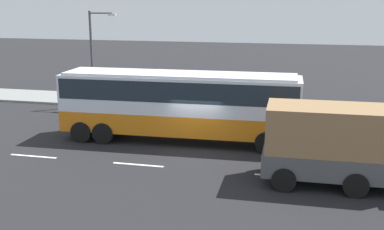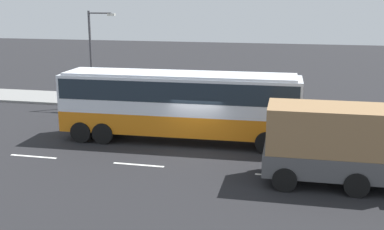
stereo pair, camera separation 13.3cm
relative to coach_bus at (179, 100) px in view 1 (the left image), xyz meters
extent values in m
plane|color=black|center=(1.19, -0.98, -2.25)|extent=(120.00, 120.00, 0.00)
cube|color=gray|center=(1.19, 8.59, -2.17)|extent=(80.00, 4.00, 0.15)
cube|color=white|center=(-6.18, -3.97, -2.24)|extent=(2.40, 0.16, 0.01)
cube|color=white|center=(-0.90, -3.97, -2.24)|extent=(2.40, 0.16, 0.01)
cube|color=white|center=(5.56, -3.97, -2.24)|extent=(2.40, 0.16, 0.01)
cube|color=orange|center=(0.00, 0.00, -1.16)|extent=(12.44, 2.84, 1.07)
cube|color=silver|center=(0.00, 0.00, 0.32)|extent=(12.44, 2.84, 1.89)
cube|color=#1E2833|center=(0.00, 0.00, 0.59)|extent=(12.19, 2.86, 1.04)
cube|color=#1E2833|center=(6.14, 0.17, 0.41)|extent=(0.18, 2.30, 1.51)
cube|color=silver|center=(0.00, 0.00, 1.32)|extent=(11.94, 2.67, 0.12)
cylinder|color=black|center=(4.56, 1.32, -1.70)|extent=(1.11, 0.33, 1.10)
cylinder|color=black|center=(4.62, -1.07, -1.70)|extent=(1.11, 0.33, 1.10)
cylinder|color=black|center=(-3.82, 1.09, -1.70)|extent=(1.11, 0.33, 1.10)
cylinder|color=black|center=(-3.75, -1.30, -1.70)|extent=(1.11, 0.33, 1.10)
cylinder|color=black|center=(-5.02, 1.06, -1.70)|extent=(1.11, 0.33, 1.10)
cylinder|color=black|center=(-4.95, -1.33, -1.70)|extent=(1.11, 0.33, 1.10)
cube|color=#4C4C4F|center=(7.44, -4.35, -1.32)|extent=(5.48, 2.57, 0.90)
cube|color=olive|center=(7.44, -4.35, 0.05)|extent=(5.26, 2.47, 1.83)
cylinder|color=black|center=(8.27, -3.14, -1.77)|extent=(0.96, 0.29, 0.96)
cylinder|color=black|center=(8.30, -5.53, -1.77)|extent=(0.96, 0.29, 0.96)
cylinder|color=black|center=(5.60, -3.18, -1.77)|extent=(0.96, 0.29, 0.96)
cylinder|color=black|center=(5.64, -5.57, -1.77)|extent=(0.96, 0.29, 0.96)
cylinder|color=black|center=(9.68, 4.25, -1.93)|extent=(0.64, 0.21, 0.64)
cylinder|color=black|center=(9.66, 2.55, -1.93)|extent=(0.64, 0.21, 0.64)
cylinder|color=brown|center=(0.93, 7.22, -1.71)|extent=(0.14, 0.14, 0.77)
cylinder|color=brown|center=(0.78, 7.15, -1.71)|extent=(0.14, 0.14, 0.77)
cylinder|color=beige|center=(0.85, 7.18, -1.04)|extent=(0.32, 0.32, 0.58)
sphere|color=tan|center=(0.85, 7.18, -0.65)|extent=(0.21, 0.21, 0.21)
cylinder|color=black|center=(1.07, 7.74, -1.71)|extent=(0.14, 0.14, 0.78)
cylinder|color=black|center=(0.92, 7.69, -1.71)|extent=(0.14, 0.14, 0.78)
cylinder|color=#2672B2|center=(1.00, 7.71, -1.02)|extent=(0.32, 0.32, 0.58)
sphere|color=brown|center=(1.00, 7.71, -0.63)|extent=(0.21, 0.21, 0.21)
cylinder|color=#47474C|center=(-7.96, 6.81, 1.11)|extent=(0.16, 0.16, 6.41)
cylinder|color=#47474C|center=(-7.15, 6.81, 4.17)|extent=(1.62, 0.10, 0.10)
cube|color=silver|center=(-6.34, 6.81, 4.07)|extent=(0.50, 0.24, 0.16)
camera|label=1|loc=(5.99, -22.96, 5.02)|focal=43.79mm
camera|label=2|loc=(5.86, -22.98, 5.02)|focal=43.79mm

